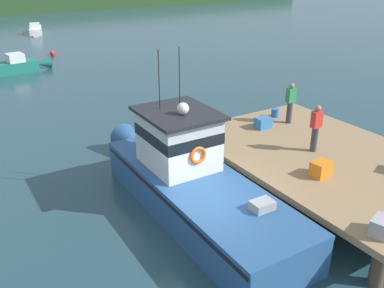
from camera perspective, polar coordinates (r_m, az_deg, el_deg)
ground_plane at (r=12.52m, az=1.79°, el=-11.27°), size 200.00×200.00×0.00m
dock at (r=14.85m, az=17.49°, el=-1.72°), size 6.00×9.00×1.20m
main_fishing_boat at (r=12.96m, az=-0.40°, el=-4.70°), size 2.59×9.81×4.80m
crate_stack_near_edge at (r=16.46m, az=9.62°, el=2.87°), size 0.60×0.44×0.42m
crate_single_by_cleat at (r=11.05m, az=24.38°, el=-10.17°), size 0.70×0.60×0.42m
crate_single_far at (r=13.20m, az=17.08°, el=-3.22°), size 0.65×0.51×0.46m
bait_bucket at (r=17.76m, az=11.22°, el=4.18°), size 0.32×0.32×0.34m
deckhand_by_the_boat at (r=14.60m, az=16.44°, el=2.19°), size 0.36×0.22×1.63m
deckhand_further_back at (r=16.98m, az=13.19°, el=5.55°), size 0.36×0.22×1.63m
moored_boat_off_the_point at (r=31.72m, az=-23.32°, el=9.59°), size 5.27×1.83×1.32m
moored_boat_near_channel at (r=48.45m, az=-20.46°, el=14.28°), size 2.01×4.75×1.19m
mooring_buoy_outer at (r=36.72m, az=-18.43°, el=11.62°), size 0.42×0.42×0.42m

